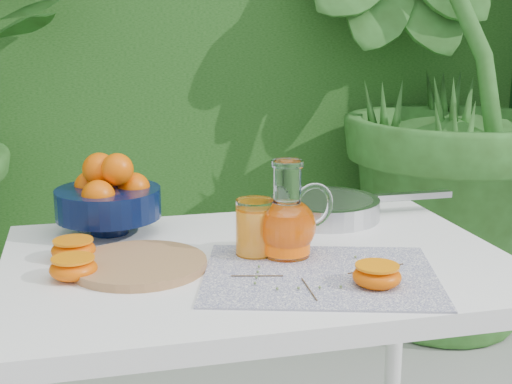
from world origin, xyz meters
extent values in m
cube|color=#174313|center=(0.00, 2.20, 1.25)|extent=(8.00, 1.20, 2.50)
imported|color=#2B541D|center=(0.99, 1.23, 0.97)|extent=(2.75, 2.75, 1.94)
cube|color=white|center=(0.00, 0.00, 0.73)|extent=(1.00, 0.70, 0.04)
cylinder|color=white|center=(0.45, 0.30, 0.35)|extent=(0.04, 0.04, 0.71)
cube|color=#0C0E48|center=(0.09, -0.13, 0.75)|extent=(0.51, 0.44, 0.00)
cylinder|color=olive|center=(-0.24, -0.01, 0.76)|extent=(0.31, 0.31, 0.02)
cylinder|color=black|center=(-0.28, 0.24, 0.77)|extent=(0.11, 0.11, 0.04)
cylinder|color=black|center=(-0.28, 0.24, 0.82)|extent=(0.30, 0.30, 0.06)
sphere|color=#EB6402|center=(-0.32, 0.28, 0.85)|extent=(0.09, 0.09, 0.07)
sphere|color=#EB6402|center=(-0.22, 0.24, 0.85)|extent=(0.09, 0.09, 0.07)
sphere|color=#EB6402|center=(-0.30, 0.19, 0.85)|extent=(0.09, 0.09, 0.07)
sphere|color=#EB6402|center=(-0.26, 0.29, 0.85)|extent=(0.09, 0.09, 0.07)
sphere|color=#EB6402|center=(-0.29, 0.25, 0.89)|extent=(0.10, 0.10, 0.07)
sphere|color=#EB6402|center=(-0.26, 0.22, 0.90)|extent=(0.09, 0.09, 0.07)
cylinder|color=white|center=(0.06, -0.01, 0.76)|extent=(0.11, 0.11, 0.01)
ellipsoid|color=white|center=(0.06, -0.01, 0.81)|extent=(0.14, 0.14, 0.11)
cylinder|color=white|center=(0.06, -0.01, 0.90)|extent=(0.07, 0.07, 0.08)
cylinder|color=white|center=(0.06, -0.01, 0.94)|extent=(0.08, 0.08, 0.01)
torus|color=white|center=(0.12, 0.00, 0.85)|extent=(0.09, 0.03, 0.09)
cylinder|color=#D64D04|center=(0.06, -0.01, 0.80)|extent=(0.11, 0.11, 0.08)
cylinder|color=white|center=(0.00, 0.01, 0.81)|extent=(0.09, 0.09, 0.11)
cylinder|color=orange|center=(0.00, 0.01, 0.80)|extent=(0.08, 0.08, 0.09)
cylinder|color=orange|center=(0.00, 0.01, 0.85)|extent=(0.07, 0.07, 0.00)
cylinder|color=#AFB0B4|center=(0.22, 0.24, 0.77)|extent=(0.26, 0.26, 0.05)
cylinder|color=silver|center=(0.22, 0.24, 0.79)|extent=(0.23, 0.23, 0.01)
cube|color=#AFB0B4|center=(0.45, 0.24, 0.79)|extent=(0.20, 0.02, 0.02)
ellipsoid|color=#EB6402|center=(-0.36, -0.04, 0.77)|extent=(0.10, 0.10, 0.04)
cylinder|color=orange|center=(-0.36, -0.04, 0.79)|extent=(0.09, 0.09, 0.00)
ellipsoid|color=#EB6402|center=(-0.36, 0.07, 0.77)|extent=(0.10, 0.10, 0.04)
cylinder|color=orange|center=(-0.36, 0.07, 0.79)|extent=(0.09, 0.09, 0.00)
ellipsoid|color=#EB6402|center=(0.17, -0.21, 0.77)|extent=(0.10, 0.10, 0.04)
cylinder|color=orange|center=(0.17, -0.21, 0.79)|extent=(0.09, 0.09, 0.00)
cylinder|color=#4F3A24|center=(0.04, -0.20, 0.76)|extent=(0.01, 0.11, 0.00)
sphere|color=#5A723B|center=(-0.01, -0.20, 0.76)|extent=(0.01, 0.01, 0.01)
sphere|color=#5A723B|center=(0.02, -0.20, 0.76)|extent=(0.01, 0.01, 0.01)
sphere|color=#5A723B|center=(0.06, -0.21, 0.76)|extent=(0.01, 0.01, 0.01)
sphere|color=#5A723B|center=(0.10, -0.21, 0.76)|extent=(0.01, 0.01, 0.01)
cylinder|color=#4F3A24|center=(0.20, -0.13, 0.76)|extent=(0.12, 0.03, 0.00)
sphere|color=#5A723B|center=(0.18, -0.07, 0.76)|extent=(0.01, 0.01, 0.01)
sphere|color=#5A723B|center=(0.19, -0.11, 0.76)|extent=(0.01, 0.01, 0.01)
sphere|color=#5A723B|center=(0.20, -0.16, 0.76)|extent=(0.01, 0.01, 0.01)
sphere|color=#5A723B|center=(0.21, -0.20, 0.76)|extent=(0.01, 0.01, 0.01)
cylinder|color=#4F3A24|center=(-0.03, -0.12, 0.76)|extent=(0.09, 0.02, 0.00)
sphere|color=#5A723B|center=(-0.04, -0.16, 0.76)|extent=(0.01, 0.01, 0.01)
sphere|color=#5A723B|center=(-0.03, -0.13, 0.76)|extent=(0.01, 0.01, 0.01)
sphere|color=#5A723B|center=(-0.03, -0.10, 0.76)|extent=(0.01, 0.01, 0.01)
sphere|color=#5A723B|center=(-0.02, -0.08, 0.76)|extent=(0.01, 0.01, 0.01)
camera|label=1|loc=(-0.33, -1.31, 1.21)|focal=50.00mm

